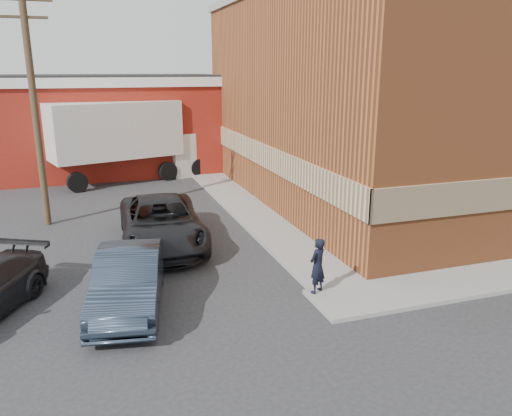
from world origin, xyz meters
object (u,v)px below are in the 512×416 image
object	(u,v)px
suv_a	(162,223)
man	(317,266)
utility_pole	(34,102)
warehouse	(82,123)
box_truck	(130,135)
sedan	(129,280)
brick_building	(404,96)

from	to	relation	value
suv_a	man	bearing A→B (deg)	-55.44
utility_pole	man	bearing A→B (deg)	-51.72
warehouse	suv_a	bearing A→B (deg)	-80.63
box_truck	warehouse	bearing A→B (deg)	106.50
suv_a	box_truck	size ratio (longest dim) A/B	0.65
sedan	box_truck	distance (m)	15.68
brick_building	sedan	size ratio (longest dim) A/B	4.01
utility_pole	box_truck	world-z (taller)	utility_pole
brick_building	utility_pole	distance (m)	16.00
suv_a	box_truck	bearing A→B (deg)	92.91
sedan	box_truck	xyz separation A→B (m)	(1.46, 15.52, 1.72)
brick_building	warehouse	bearing A→B (deg)	142.80
suv_a	box_truck	xyz separation A→B (m)	(-0.02, 11.07, 1.65)
man	brick_building	bearing A→B (deg)	-162.16
warehouse	brick_building	bearing A→B (deg)	-37.20
warehouse	box_truck	world-z (taller)	warehouse
warehouse	utility_pole	xyz separation A→B (m)	(-1.50, -11.00, 1.93)
utility_pole	suv_a	bearing A→B (deg)	-44.18
man	sedan	bearing A→B (deg)	-40.21
brick_building	man	distance (m)	13.25
man	box_truck	size ratio (longest dim) A/B	0.17
brick_building	sedan	world-z (taller)	brick_building
sedan	brick_building	bearing A→B (deg)	41.90
utility_pole	box_truck	size ratio (longest dim) A/B	0.99
brick_building	utility_pole	world-z (taller)	brick_building
suv_a	box_truck	world-z (taller)	box_truck
brick_building	suv_a	bearing A→B (deg)	-162.35
man	sedan	size ratio (longest dim) A/B	0.33
man	suv_a	bearing A→B (deg)	-87.16
utility_pole	sedan	xyz separation A→B (m)	(2.47, -8.29, -4.00)
sedan	utility_pole	bearing A→B (deg)	117.02
brick_building	warehouse	size ratio (longest dim) A/B	1.12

